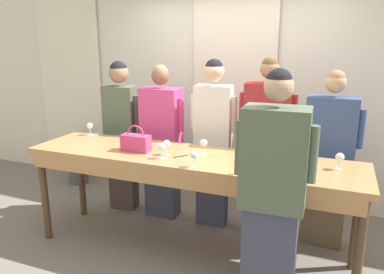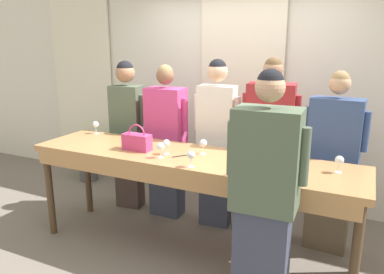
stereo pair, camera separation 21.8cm
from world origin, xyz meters
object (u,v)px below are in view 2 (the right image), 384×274
at_px(wine_glass_center_left, 203,144).
at_px(host_pouring, 264,203).
at_px(wine_glass_front_mid, 287,158).
at_px(potted_plant, 87,154).
at_px(wine_glass_back_left, 250,153).
at_px(guest_striped_shirt, 269,151).
at_px(wine_glass_by_bottle, 301,156).
at_px(wine_glass_center_mid, 191,156).
at_px(wine_glass_near_host, 291,154).
at_px(wine_glass_front_left, 96,125).
at_px(wine_glass_center_right, 161,147).
at_px(guest_navy_coat, 332,163).
at_px(handbag, 137,141).
at_px(tasting_bar, 187,165).
at_px(guest_pink_top, 166,142).
at_px(wine_glass_front_right, 297,162).
at_px(guest_cream_sweater, 216,141).
at_px(wine_bottle, 259,161).
at_px(wine_glass_back_right, 339,161).
at_px(guest_olive_jacket, 128,132).
at_px(wine_glass_back_mid, 166,144).

bearing_deg(wine_glass_center_left, host_pouring, -41.59).
bearing_deg(wine_glass_front_mid, potted_plant, 159.88).
relative_size(wine_glass_back_left, guest_striped_shirt, 0.08).
bearing_deg(potted_plant, wine_glass_by_bottle, -17.89).
bearing_deg(wine_glass_center_mid, wine_glass_near_host, 28.43).
height_order(wine_glass_front_left, wine_glass_near_host, same).
xyz_separation_m(wine_glass_center_right, guest_navy_coat, (1.35, 0.81, -0.20)).
height_order(wine_glass_center_right, wine_glass_by_bottle, same).
height_order(handbag, guest_navy_coat, guest_navy_coat).
relative_size(tasting_bar, wine_glass_front_mid, 22.13).
height_order(wine_glass_center_left, guest_pink_top, guest_pink_top).
relative_size(tasting_bar, wine_glass_front_right, 22.13).
xyz_separation_m(guest_cream_sweater, potted_plant, (-2.16, 0.46, -0.55)).
height_order(wine_bottle, guest_navy_coat, guest_navy_coat).
height_order(wine_glass_front_right, wine_glass_back_right, same).
height_order(wine_glass_by_bottle, guest_striped_shirt, guest_striped_shirt).
bearing_deg(wine_glass_front_mid, guest_striped_shirt, 115.28).
distance_m(wine_glass_center_left, wine_glass_back_left, 0.47).
xyz_separation_m(host_pouring, potted_plant, (-2.99, 1.67, -0.51)).
relative_size(guest_olive_jacket, guest_cream_sweater, 0.98).
bearing_deg(wine_glass_back_mid, wine_bottle, -10.27).
bearing_deg(potted_plant, handbag, -35.21).
bearing_deg(wine_glass_near_host, wine_glass_center_left, -178.61).
bearing_deg(guest_striped_shirt, potted_plant, 170.42).
bearing_deg(wine_glass_by_bottle, host_pouring, -99.85).
relative_size(wine_glass_center_left, wine_glass_back_left, 1.00).
xyz_separation_m(handbag, potted_plant, (-1.64, 1.16, -0.66)).
distance_m(wine_glass_back_left, wine_glass_near_host, 0.33).
bearing_deg(wine_bottle, wine_glass_center_mid, -173.80).
distance_m(wine_glass_front_right, potted_plant, 3.39).
bearing_deg(tasting_bar, wine_glass_front_mid, 0.64).
distance_m(wine_glass_front_left, guest_navy_coat, 2.47).
bearing_deg(wine_glass_near_host, host_pouring, -92.97).
xyz_separation_m(wine_glass_back_right, guest_olive_jacket, (-2.36, 0.55, -0.14)).
height_order(wine_glass_center_right, guest_pink_top, guest_pink_top).
distance_m(wine_glass_back_right, wine_glass_near_host, 0.37).
bearing_deg(guest_navy_coat, guest_pink_top, 180.00).
distance_m(tasting_bar, wine_bottle, 0.77).
bearing_deg(guest_pink_top, guest_striped_shirt, -0.00).
xyz_separation_m(wine_glass_front_left, wine_glass_front_mid, (2.15, -0.29, 0.00)).
distance_m(wine_glass_back_left, wine_glass_back_right, 0.69).
bearing_deg(wine_bottle, wine_glass_center_left, 152.73).
relative_size(wine_glass_back_mid, host_pouring, 0.08).
xyz_separation_m(wine_glass_by_bottle, guest_navy_coat, (0.21, 0.54, -0.20)).
height_order(guest_pink_top, guest_cream_sweater, guest_cream_sweater).
bearing_deg(guest_striped_shirt, wine_glass_front_left, -169.03).
bearing_deg(guest_cream_sweater, wine_glass_back_right, -23.87).
xyz_separation_m(wine_glass_center_mid, wine_glass_center_right, (-0.35, 0.11, 0.00)).
bearing_deg(wine_glass_center_right, wine_bottle, -3.02).
bearing_deg(wine_glass_near_host, wine_glass_back_right, -2.54).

